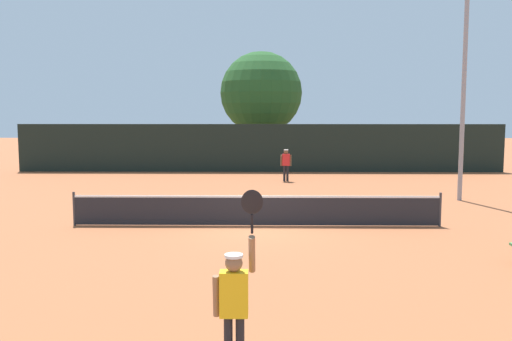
# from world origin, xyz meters

# --- Properties ---
(ground_plane) EXTENTS (120.00, 120.00, 0.00)m
(ground_plane) POSITION_xyz_m (0.00, 0.00, 0.00)
(ground_plane) COLOR #9E5633
(tennis_net) EXTENTS (11.62, 0.08, 1.07)m
(tennis_net) POSITION_xyz_m (0.00, 0.00, 0.51)
(tennis_net) COLOR #232328
(tennis_net) RESTS_ON ground
(perimeter_fence) EXTENTS (29.16, 0.12, 2.87)m
(perimeter_fence) POSITION_xyz_m (0.00, 15.85, 1.44)
(perimeter_fence) COLOR black
(perimeter_fence) RESTS_ON ground
(player_serving) EXTENTS (0.67, 0.40, 2.54)m
(player_serving) POSITION_xyz_m (-0.15, -9.91, 1.12)
(player_serving) COLOR yellow
(player_serving) RESTS_ON ground
(player_receiving) EXTENTS (0.57, 0.24, 1.66)m
(player_receiving) POSITION_xyz_m (1.38, 11.27, 1.02)
(player_receiving) COLOR red
(player_receiving) RESTS_ON ground
(tennis_ball) EXTENTS (0.07, 0.07, 0.07)m
(tennis_ball) POSITION_xyz_m (-2.19, 2.86, 0.03)
(tennis_ball) COLOR #CCE033
(tennis_ball) RESTS_ON ground
(light_pole) EXTENTS (1.18, 0.28, 9.21)m
(light_pole) POSITION_xyz_m (8.22, 5.19, 5.18)
(light_pole) COLOR gray
(light_pole) RESTS_ON ground
(large_tree) EXTENTS (5.65, 5.65, 7.75)m
(large_tree) POSITION_xyz_m (0.05, 21.24, 4.91)
(large_tree) COLOR brown
(large_tree) RESTS_ON ground
(parked_car_near) EXTENTS (2.30, 4.36, 1.69)m
(parked_car_near) POSITION_xyz_m (6.33, 23.37, 0.78)
(parked_car_near) COLOR red
(parked_car_near) RESTS_ON ground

